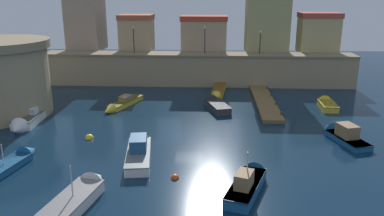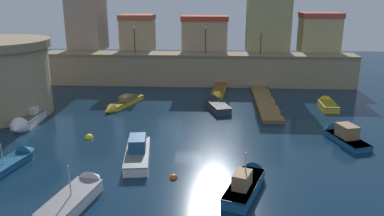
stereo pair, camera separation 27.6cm
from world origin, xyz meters
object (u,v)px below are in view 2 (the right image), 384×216
(moored_boat_9, at_px, (13,161))
(moored_boat_0, at_px, (138,149))
(quay_lamp_1, at_px, (206,36))
(moored_boat_3, at_px, (247,181))
(quay_lamp_2, at_px, (261,38))
(moored_boat_7, at_px, (26,121))
(mooring_buoy_1, at_px, (173,178))
(moored_boat_8, at_px, (80,193))
(moored_boat_4, at_px, (215,104))
(moored_boat_6, at_px, (341,134))
(mooring_buoy_0, at_px, (89,138))
(moored_boat_2, at_px, (122,104))
(moored_boat_5, at_px, (218,92))
(moored_boat_1, at_px, (327,104))
(quay_lamp_0, at_px, (134,35))

(moored_boat_9, bearing_deg, moored_boat_0, -65.87)
(quay_lamp_1, height_order, moored_boat_3, quay_lamp_1)
(quay_lamp_2, height_order, moored_boat_7, quay_lamp_2)
(moored_boat_3, xyz_separation_m, mooring_buoy_1, (-4.98, 1.03, -0.49))
(moored_boat_7, relative_size, moored_boat_8, 0.97)
(moored_boat_4, xyz_separation_m, moored_boat_6, (10.96, -8.94, 0.03))
(moored_boat_3, distance_m, mooring_buoy_0, 15.54)
(moored_boat_2, distance_m, moored_boat_5, 12.25)
(moored_boat_1, bearing_deg, moored_boat_6, 174.13)
(mooring_buoy_0, bearing_deg, moored_boat_0, -33.83)
(moored_boat_1, distance_m, moored_boat_8, 29.59)
(moored_boat_2, xyz_separation_m, moored_boat_9, (-4.55, -15.30, -0.08))
(quay_lamp_1, height_order, mooring_buoy_0, quay_lamp_1)
(moored_boat_6, relative_size, mooring_buoy_0, 7.88)
(quay_lamp_0, relative_size, moored_boat_7, 0.59)
(moored_boat_0, height_order, moored_boat_2, moored_boat_0)
(moored_boat_2, relative_size, moored_boat_9, 1.07)
(quay_lamp_0, height_order, moored_boat_3, quay_lamp_0)
(mooring_buoy_0, bearing_deg, quay_lamp_0, 90.04)
(moored_boat_7, distance_m, moored_boat_9, 9.06)
(moored_boat_4, bearing_deg, mooring_buoy_1, 152.70)
(moored_boat_4, relative_size, moored_boat_6, 1.01)
(moored_boat_5, relative_size, moored_boat_6, 1.26)
(quay_lamp_0, bearing_deg, moored_boat_8, -85.00)
(moored_boat_2, bearing_deg, moored_boat_1, 112.75)
(moored_boat_9, height_order, mooring_buoy_0, moored_boat_9)
(moored_boat_5, distance_m, mooring_buoy_1, 22.92)
(quay_lamp_0, bearing_deg, quay_lamp_2, 0.00)
(quay_lamp_0, bearing_deg, quay_lamp_1, 0.00)
(mooring_buoy_1, bearing_deg, moored_boat_8, -150.43)
(moored_boat_0, bearing_deg, moored_boat_3, -128.35)
(moored_boat_3, height_order, moored_boat_7, moored_boat_3)
(moored_boat_0, height_order, mooring_buoy_0, moored_boat_0)
(moored_boat_8, xyz_separation_m, moored_boat_9, (-6.66, 4.69, -0.14))
(quay_lamp_1, distance_m, moored_boat_8, 32.77)
(moored_boat_7, bearing_deg, moored_boat_2, 127.90)
(quay_lamp_0, height_order, moored_boat_1, quay_lamp_0)
(quay_lamp_0, relative_size, moored_boat_2, 0.51)
(moored_boat_9, bearing_deg, mooring_buoy_0, -24.85)
(moored_boat_3, bearing_deg, moored_boat_5, 23.47)
(mooring_buoy_0, height_order, mooring_buoy_1, mooring_buoy_0)
(quay_lamp_0, xyz_separation_m, moored_boat_9, (-3.92, -26.73, -6.40))
(moored_boat_4, bearing_deg, moored_boat_6, -147.33)
(moored_boat_8, xyz_separation_m, mooring_buoy_0, (-2.73, 10.27, -0.41))
(quay_lamp_0, relative_size, moored_boat_5, 0.47)
(moored_boat_4, height_order, moored_boat_5, moored_boat_4)
(moored_boat_6, bearing_deg, moored_boat_3, 119.56)
(mooring_buoy_0, distance_m, mooring_buoy_1, 10.90)
(moored_boat_1, relative_size, moored_boat_8, 0.70)
(quay_lamp_2, height_order, moored_boat_0, quay_lamp_2)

